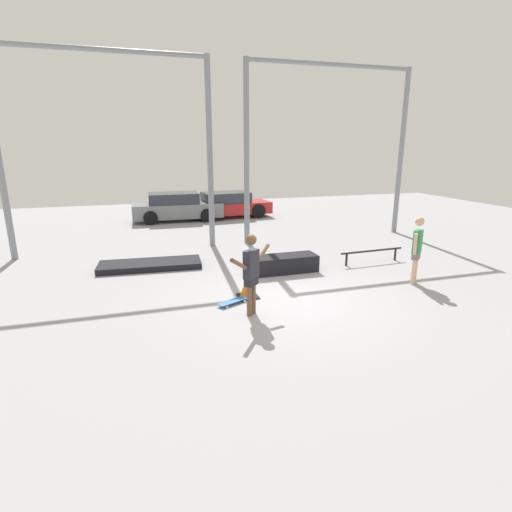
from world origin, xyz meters
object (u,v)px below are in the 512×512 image
(traffic_cone, at_px, (248,286))
(grind_rail, at_px, (372,253))
(parked_car_red, at_px, (228,205))
(manual_pad, at_px, (150,265))
(bystander, at_px, (417,247))
(grind_box, at_px, (284,264))
(parked_car_grey, at_px, (177,207))
(skateboard, at_px, (233,301))
(skateboarder, at_px, (251,270))

(traffic_cone, bearing_deg, grind_rail, 20.41)
(parked_car_red, bearing_deg, manual_pad, -123.00)
(grind_rail, xyz_separation_m, bystander, (-0.00, -2.01, 0.69))
(grind_box, distance_m, parked_car_grey, 9.53)
(grind_box, bearing_deg, manual_pad, 157.09)
(skateboard, bearing_deg, manual_pad, 90.69)
(skateboarder, xyz_separation_m, traffic_cone, (0.22, 1.02, -0.75))
(grind_rail, bearing_deg, parked_car_grey, 118.32)
(parked_car_red, bearing_deg, grind_rail, -80.54)
(grind_rail, distance_m, bystander, 2.13)
(grind_box, relative_size, grind_rail, 0.88)
(grind_rail, distance_m, traffic_cone, 4.79)
(skateboarder, relative_size, traffic_cone, 3.22)
(parked_car_grey, bearing_deg, skateboarder, -87.30)
(grind_rail, bearing_deg, manual_pad, 167.18)
(grind_box, height_order, grind_rail, grind_box)
(skateboard, height_order, grind_rail, grind_rail)
(skateboarder, relative_size, parked_car_grey, 0.42)
(skateboarder, height_order, traffic_cone, skateboarder)
(traffic_cone, bearing_deg, manual_pad, 124.00)
(skateboard, height_order, grind_box, grind_box)
(grind_box, relative_size, bystander, 1.08)
(manual_pad, relative_size, parked_car_grey, 0.70)
(parked_car_red, bearing_deg, skateboarder, -105.57)
(skateboarder, distance_m, grind_box, 3.27)
(parked_car_grey, height_order, parked_car_red, parked_car_grey)
(manual_pad, distance_m, grind_rail, 6.81)
(grind_box, relative_size, manual_pad, 0.65)
(grind_rail, distance_m, parked_car_red, 9.71)
(grind_box, height_order, bystander, bystander)
(grind_box, height_order, traffic_cone, traffic_cone)
(skateboarder, xyz_separation_m, bystander, (4.70, 0.68, -0.00))
(skateboard, height_order, traffic_cone, traffic_cone)
(traffic_cone, bearing_deg, skateboard, -144.14)
(skateboarder, xyz_separation_m, skateboard, (-0.24, 0.70, -0.95))
(skateboarder, bearing_deg, bystander, -33.48)
(skateboarder, height_order, grind_rail, skateboarder)
(manual_pad, distance_m, traffic_cone, 3.84)
(grind_box, bearing_deg, skateboard, -135.80)
(grind_rail, bearing_deg, grind_box, -179.00)
(skateboard, xyz_separation_m, bystander, (4.94, -0.01, 0.95))
(parked_car_grey, distance_m, traffic_cone, 10.94)
(skateboarder, bearing_deg, traffic_cone, 36.40)
(parked_car_grey, distance_m, parked_car_red, 2.62)
(manual_pad, bearing_deg, parked_car_red, 61.64)
(skateboarder, relative_size, parked_car_red, 0.42)
(grind_box, xyz_separation_m, parked_car_grey, (-2.04, 9.30, 0.41))
(skateboard, xyz_separation_m, grind_box, (2.00, 1.95, 0.18))
(bystander, height_order, traffic_cone, bystander)
(parked_car_grey, distance_m, bystander, 12.32)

